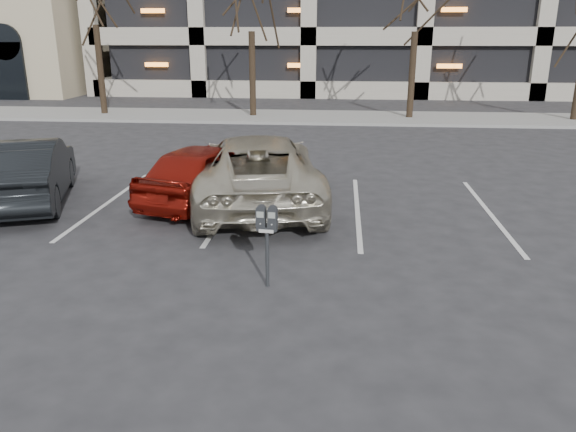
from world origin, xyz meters
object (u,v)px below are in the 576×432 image
(car_red, at_px, (205,172))
(parking_meter, at_px, (267,226))
(suv_silver, at_px, (258,170))
(car_dark, at_px, (27,171))

(car_red, bearing_deg, parking_meter, 130.31)
(suv_silver, height_order, car_dark, suv_silver)
(car_red, xyz_separation_m, car_dark, (-3.92, -0.48, 0.05))
(parking_meter, distance_m, car_dark, 7.06)
(suv_silver, distance_m, car_red, 1.20)
(suv_silver, relative_size, car_red, 1.49)
(parking_meter, height_order, suv_silver, suv_silver)
(parking_meter, relative_size, car_dark, 0.28)
(car_red, bearing_deg, car_dark, 22.99)
(parking_meter, bearing_deg, car_dark, 152.15)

